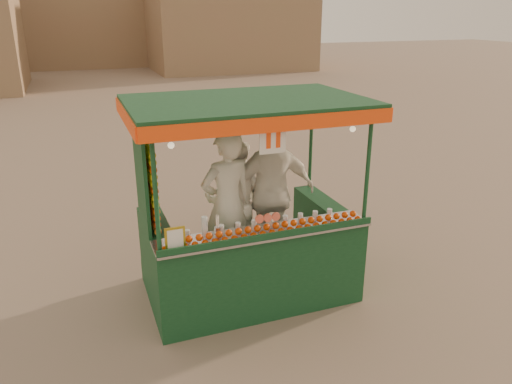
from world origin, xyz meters
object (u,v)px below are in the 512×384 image
object	(u,v)px
juice_cart	(245,238)
vendor_middle	(234,202)
vendor_left	(227,205)
vendor_right	(272,193)

from	to	relation	value
juice_cart	vendor_middle	distance (m)	0.52
vendor_left	juice_cart	bearing A→B (deg)	130.85
juice_cart	vendor_middle	world-z (taller)	juice_cart
vendor_left	vendor_middle	size ratio (longest dim) A/B	1.12
juice_cart	vendor_left	distance (m)	0.46
vendor_right	juice_cart	bearing A→B (deg)	30.45
vendor_middle	vendor_right	distance (m)	0.49
juice_cart	vendor_right	world-z (taller)	juice_cart
juice_cart	vendor_right	xyz separation A→B (m)	(0.43, 0.23, 0.44)
juice_cart	vendor_right	distance (m)	0.66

